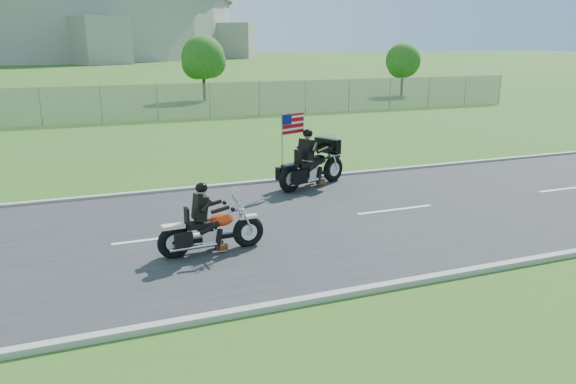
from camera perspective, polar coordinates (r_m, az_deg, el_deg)
name	(u,v)px	position (r m, az deg, el deg)	size (l,w,h in m)	color
ground	(248,229)	(13.26, -4.05, -3.81)	(420.00, 420.00, 0.00)	#24541A
road	(248,229)	(13.26, -4.05, -3.73)	(120.00, 8.00, 0.04)	#28282B
curb_north	(208,187)	(17.00, -8.16, 0.49)	(120.00, 0.18, 0.12)	#9E9B93
curb_south	(320,298)	(9.73, 3.26, -10.72)	(120.00, 0.18, 0.12)	#9E9B93
fence	(40,107)	(32.19, -23.84, 7.92)	(60.00, 0.03, 2.00)	gray
tree_fence_near	(204,60)	(43.17, -8.58, 13.14)	(3.52, 3.28, 4.75)	#382316
tree_fence_far	(403,62)	(47.62, 11.62, 12.76)	(3.08, 2.87, 4.20)	#382316
motorcycle_lead	(210,231)	(11.72, -7.90, -3.94)	(2.30, 0.63, 1.55)	black
motorcycle_follow	(312,167)	(16.89, 2.48, 2.51)	(2.56, 1.40, 2.26)	black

